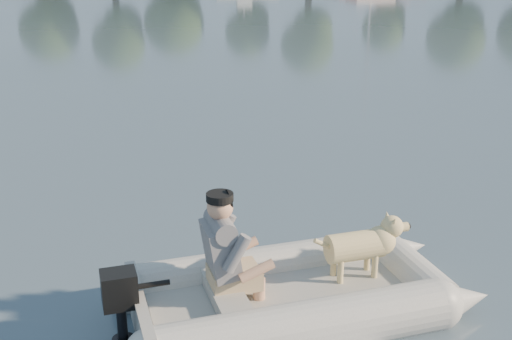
# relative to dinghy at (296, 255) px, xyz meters

# --- Properties ---
(water) EXTENTS (160.00, 160.00, 0.00)m
(water) POSITION_rel_dinghy_xyz_m (-0.77, -0.44, -0.59)
(water) COLOR slate
(water) RESTS_ON ground
(dinghy) EXTENTS (5.84, 5.18, 1.39)m
(dinghy) POSITION_rel_dinghy_xyz_m (0.00, 0.00, 0.00)
(dinghy) COLOR #A3A29D
(dinghy) RESTS_ON water
(man) EXTENTS (0.89, 0.83, 1.08)m
(man) POSITION_rel_dinghy_xyz_m (-0.68, -0.18, 0.19)
(man) COLOR slate
(man) RESTS_ON dinghy
(dog) EXTENTS (0.99, 0.62, 0.62)m
(dog) POSITION_rel_dinghy_xyz_m (0.60, 0.26, -0.07)
(dog) COLOR tan
(dog) RESTS_ON dinghy
(outboard_motor) EXTENTS (0.49, 0.41, 0.79)m
(outboard_motor) POSITION_rel_dinghy_xyz_m (-1.58, -0.55, -0.28)
(outboard_motor) COLOR black
(outboard_motor) RESTS_ON dinghy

